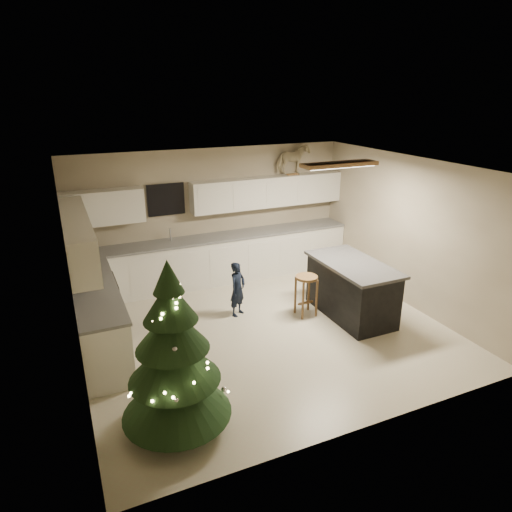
% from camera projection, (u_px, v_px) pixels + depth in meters
% --- Properties ---
extents(ground_plane, '(5.50, 5.50, 0.00)m').
position_uv_depth(ground_plane, '(265.00, 330.00, 7.33)').
color(ground_plane, '#BDB59C').
extents(room_shell, '(5.52, 5.02, 2.61)m').
position_uv_depth(room_shell, '(267.00, 225.00, 6.73)').
color(room_shell, tan).
rests_on(room_shell, ground_plane).
extents(cabinetry, '(5.50, 3.20, 2.00)m').
position_uv_depth(cabinetry, '(180.00, 261.00, 8.13)').
color(cabinetry, silver).
rests_on(cabinetry, ground_plane).
extents(island, '(0.90, 1.70, 0.95)m').
position_uv_depth(island, '(351.00, 289.00, 7.67)').
color(island, black).
rests_on(island, ground_plane).
extents(bar_stool, '(0.37, 0.37, 0.71)m').
position_uv_depth(bar_stool, '(306.00, 286.00, 7.65)').
color(bar_stool, brown).
rests_on(bar_stool, ground_plane).
extents(christmas_tree, '(1.28, 1.23, 2.04)m').
position_uv_depth(christmas_tree, '(174.00, 363.00, 4.96)').
color(christmas_tree, '#3F2816').
rests_on(christmas_tree, ground_plane).
extents(toddler, '(0.41, 0.38, 0.95)m').
position_uv_depth(toddler, '(238.00, 289.00, 7.68)').
color(toddler, black).
rests_on(toddler, ground_plane).
extents(rocking_horse, '(0.72, 0.43, 0.59)m').
position_uv_depth(rocking_horse, '(293.00, 159.00, 9.17)').
color(rocking_horse, brown).
rests_on(rocking_horse, cabinetry).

